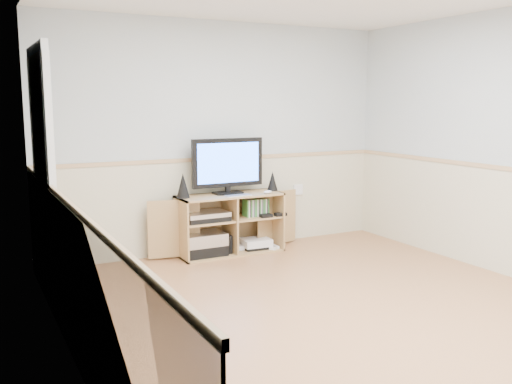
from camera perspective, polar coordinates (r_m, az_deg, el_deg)
room at (r=4.42m, az=6.97°, el=3.47°), size 4.04×4.54×2.54m
media_cabinet at (r=6.26m, az=-2.82°, el=-3.05°), size 1.78×0.43×0.65m
monitor at (r=6.15m, az=-2.85°, el=2.81°), size 0.81×0.18×0.60m
speaker_left at (r=5.95m, az=-7.31°, el=0.63°), size 0.14×0.14×0.26m
speaker_right at (r=6.40m, az=1.66°, el=1.11°), size 0.12×0.12×0.22m
keyboard at (r=6.04m, az=-1.79°, el=-0.35°), size 0.28×0.12×0.01m
mouse at (r=6.20m, az=1.20°, el=0.01°), size 0.10×0.08×0.04m
av_components at (r=6.12m, az=-5.24°, el=-4.45°), size 0.53×0.34×0.47m
game_consoles at (r=6.39m, az=-0.14°, el=-5.20°), size 0.45×0.30×0.11m
game_cases at (r=6.30m, az=-0.02°, el=-1.54°), size 0.27×0.13×0.19m
wall_outlet at (r=6.83m, az=4.21°, el=0.24°), size 0.12×0.03×0.12m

